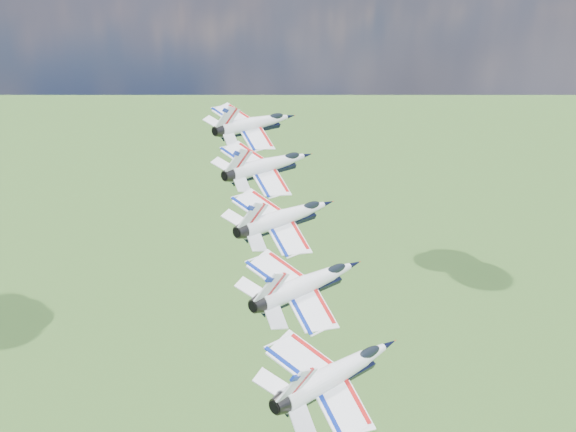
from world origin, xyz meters
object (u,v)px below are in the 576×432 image
Objects in this scene: jet_0 at (257,123)px; jet_4 at (340,371)px; jet_1 at (271,164)px; jet_2 at (288,216)px; jet_3 at (310,282)px.

jet_4 is at bearing -32.99° from jet_0.
jet_1 is (8.56, -7.06, -2.48)m from jet_0.
jet_3 is at bearing -32.99° from jet_2.
jet_2 is at bearing 147.01° from jet_3.
jet_0 reaches higher than jet_2.
jet_0 is 11.37m from jet_1.
jet_2 is 11.37m from jet_3.
jet_3 is at bearing -32.99° from jet_0.
jet_0 is 1.00× the size of jet_2.
jet_1 is 11.37m from jet_2.
jet_1 reaches higher than jet_4.
jet_3 is at bearing 147.01° from jet_4.
jet_0 reaches higher than jet_3.
jet_1 reaches higher than jet_3.
jet_2 is 1.00× the size of jet_4.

